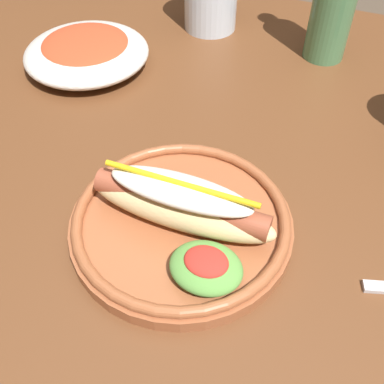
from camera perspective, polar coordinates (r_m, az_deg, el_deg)
The scene contains 4 objects.
ground_plane at distance 1.22m, azimuth 2.96°, elevation -21.25°, with size 8.00×8.00×0.00m, color brown.
dining_table at distance 0.67m, azimuth 5.05°, elevation -0.42°, with size 1.30×0.87×0.74m.
hot_dog_plate at distance 0.48m, azimuth -1.21°, elevation -3.39°, with size 0.24×0.24×0.08m.
side_bowl at distance 0.75m, azimuth -12.96°, elevation 16.63°, with size 0.19×0.19×0.05m.
Camera 1 is at (0.11, -0.44, 1.13)m, focal length 43.00 mm.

